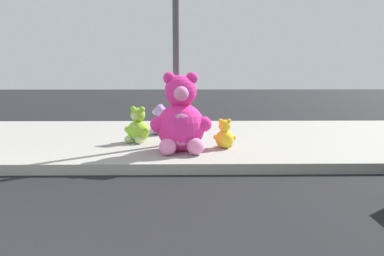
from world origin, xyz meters
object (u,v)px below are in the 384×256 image
Objects in this scene: plush_pink_large at (181,120)px; plush_yellow at (225,136)px; plush_lavender at (159,122)px; plush_lime at (138,128)px; sign_pole at (176,44)px.

plush_pink_large reaches higher than plush_yellow.
plush_lavender is at bearing 106.32° from plush_pink_large.
plush_lime is at bearing 136.30° from plush_pink_large.
plush_lime reaches higher than plush_yellow.
plush_yellow is (0.71, 0.24, -0.30)m from plush_pink_large.
plush_lime is 1.31× the size of plush_yellow.
plush_lavender is (-0.46, 1.58, -0.25)m from plush_pink_large.
plush_pink_large is 2.54× the size of plush_yellow.
plush_lavender is (-0.38, 0.99, -1.46)m from sign_pole.
sign_pole is 1.74m from plush_yellow.
plush_yellow is at bearing -18.83° from plush_lime.
plush_yellow is at bearing -23.64° from sign_pole.
plush_pink_large is 2.04× the size of plush_lavender.
sign_pole reaches higher than plush_lime.
plush_lime is (-0.32, -0.83, 0.01)m from plush_lavender.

